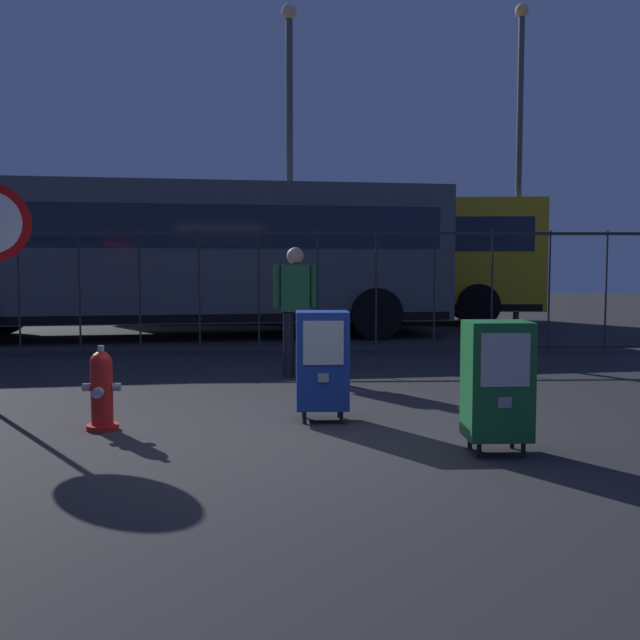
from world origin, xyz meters
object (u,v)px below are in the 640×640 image
at_px(pedestrian, 295,304).
at_px(street_light_near_right, 519,142).
at_px(bus_near, 182,251).
at_px(fire_hydrant, 102,390).
at_px(street_light_far_left, 290,144).
at_px(bus_far, 324,254).
at_px(newspaper_box_primary, 497,380).
at_px(newspaper_box_secondary, 322,360).

bearing_deg(pedestrian, street_light_near_right, 55.41).
height_order(bus_near, street_light_near_right, street_light_near_right).
height_order(fire_hydrant, street_light_far_left, street_light_far_left).
relative_size(bus_near, bus_far, 1.00).
distance_m(fire_hydrant, newspaper_box_primary, 3.37).
height_order(street_light_near_right, street_light_far_left, street_light_near_right).
bearing_deg(pedestrian, bus_near, 111.97).
bearing_deg(newspaper_box_secondary, fire_hydrant, -171.28).
xyz_separation_m(pedestrian, bus_near, (-2.19, 5.43, 0.76)).
xyz_separation_m(newspaper_box_primary, street_light_far_left, (-1.53, 9.83, 3.33)).
distance_m(street_light_near_right, street_light_far_left, 5.62).
bearing_deg(fire_hydrant, bus_near, 93.09).
distance_m(fire_hydrant, bus_near, 8.56).
bearing_deg(street_light_near_right, pedestrian, -124.59).
bearing_deg(pedestrian, bus_far, 84.83).
height_order(fire_hydrant, pedestrian, pedestrian).
height_order(newspaper_box_secondary, street_light_far_left, street_light_far_left).
distance_m(newspaper_box_primary, street_light_far_left, 10.49).
xyz_separation_m(pedestrian, bus_far, (0.83, 9.17, 0.76)).
relative_size(fire_hydrant, pedestrian, 0.45).
bearing_deg(bus_near, fire_hydrant, -94.11).
bearing_deg(newspaper_box_primary, bus_far, 92.89).
bearing_deg(newspaper_box_secondary, street_light_near_right, 63.96).
bearing_deg(street_light_near_right, newspaper_box_primary, -108.04).
relative_size(newspaper_box_primary, street_light_far_left, 0.15).
bearing_deg(bus_far, bus_near, -122.72).
relative_size(fire_hydrant, newspaper_box_primary, 0.73).
distance_m(pedestrian, street_light_near_right, 9.87).
bearing_deg(street_light_near_right, newspaper_box_secondary, -116.04).
relative_size(fire_hydrant, street_light_near_right, 0.10).
distance_m(newspaper_box_primary, pedestrian, 4.25).
bearing_deg(newspaper_box_secondary, pedestrian, 94.49).
relative_size(newspaper_box_primary, pedestrian, 0.61).
bearing_deg(newspaper_box_primary, street_light_near_right, 71.96).
bearing_deg(bus_near, newspaper_box_secondary, -80.75).
bearing_deg(street_light_near_right, bus_far, 161.14).
distance_m(fire_hydrant, street_light_near_right, 13.34).
relative_size(pedestrian, bus_near, 0.16).
xyz_separation_m(fire_hydrant, bus_far, (2.56, 12.18, 1.36)).
bearing_deg(street_light_far_left, street_light_near_right, 18.55).
height_order(newspaper_box_primary, newspaper_box_secondary, same).
xyz_separation_m(bus_far, street_light_far_left, (-0.87, -3.30, 2.19)).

